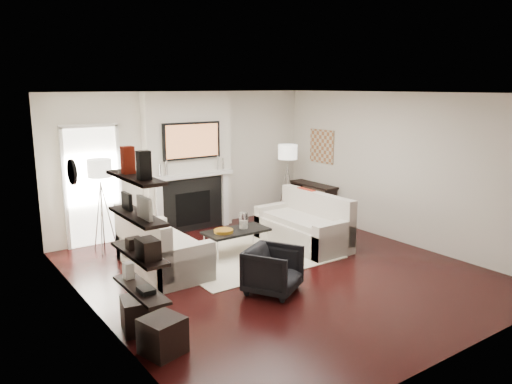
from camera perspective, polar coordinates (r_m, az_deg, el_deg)
room_envelope at (r=7.40m, az=2.68°, el=0.72°), size 6.00×6.00×6.00m
chimney_breast at (r=9.80m, az=-7.72°, el=3.42°), size 1.80×0.25×2.70m
fireplace_surround at (r=9.84m, az=-7.22°, el=-1.46°), size 1.30×0.02×1.04m
firebox at (r=9.85m, az=-7.19°, el=-1.86°), size 0.75×0.02×0.65m
mantel_pilaster_l at (r=9.50m, az=-10.97°, el=-1.89°), size 0.12×0.08×1.10m
mantel_pilaster_r at (r=10.15m, az=-3.56°, el=-0.79°), size 0.12×0.08×1.10m
mantel_shelf at (r=9.67m, az=-7.17°, el=1.94°), size 1.70×0.18×0.07m
tv_body at (r=9.60m, az=-7.34°, el=5.84°), size 1.20×0.06×0.70m
tv_screen at (r=9.57m, az=-7.25°, el=5.82°), size 1.10×0.00×0.62m
candlestick_l_tall at (r=9.41m, az=-10.18°, el=2.70°), size 0.04×0.04×0.30m
candlestick_l_short at (r=9.36m, az=-10.90°, el=2.44°), size 0.04×0.04×0.24m
candlestick_r_tall at (r=9.92m, az=-4.42°, el=3.33°), size 0.04×0.04×0.30m
candlestick_r_short at (r=9.99m, az=-3.78°, el=3.23°), size 0.04×0.04×0.24m
hallway_panel at (r=9.25m, az=-18.16°, el=0.53°), size 0.90×0.02×2.10m
door_trim_l at (r=9.11m, az=-21.00°, el=0.15°), size 0.06×0.06×2.16m
door_trim_r at (r=9.38m, az=-15.34°, el=0.85°), size 0.06×0.06×2.16m
door_trim_top at (r=9.09m, az=-18.57°, el=7.19°), size 1.02×0.06×0.06m
rug at (r=8.44m, az=-0.74°, el=-7.31°), size 2.60×2.00×0.01m
loveseat_left_base at (r=7.94m, az=-10.58°, el=-7.22°), size 0.85×1.80×0.42m
loveseat_left_back at (r=7.72m, az=-12.94°, el=-5.42°), size 0.18×1.80×0.80m
loveseat_left_arm_n at (r=7.22m, az=-7.88°, el=-8.34°), size 0.85×0.18×0.60m
loveseat_left_arm_s at (r=8.62m, az=-12.88°, el=-5.13°), size 0.85×0.18×0.60m
loveseat_left_cushion at (r=7.88m, az=-10.33°, el=-5.37°), size 0.63×1.44×0.10m
pillow_left_orange at (r=7.93m, az=-13.84°, el=-3.46°), size 0.10×0.42×0.42m
pillow_left_charcoal at (r=7.40m, az=-12.11°, el=-4.58°), size 0.10×0.40×0.40m
loveseat_right_base at (r=8.98m, az=5.31°, el=-4.77°), size 0.85×1.80×0.42m
loveseat_right_back at (r=9.11m, az=6.95°, el=-2.51°), size 0.18×1.80×0.80m
loveseat_right_arm_n at (r=8.39m, az=8.92°, el=-5.46°), size 0.85×0.18×0.60m
loveseat_right_arm_s at (r=9.56m, az=2.16°, el=-3.13°), size 0.85×0.18×0.60m
loveseat_right_cushion at (r=8.88m, az=5.09°, el=-3.22°), size 0.63×1.44×0.10m
pillow_right_orange at (r=9.28m, az=5.74°, el=-0.91°), size 0.10×0.42×0.42m
pillow_right_charcoal at (r=8.85m, az=8.28°, el=-1.68°), size 0.10×0.40×0.40m
coffee_table at (r=8.44m, az=-2.27°, el=-4.50°), size 1.10×0.55×0.04m
coffee_leg_nw at (r=8.08m, az=-4.40°, el=-6.86°), size 0.02×0.02×0.38m
coffee_leg_ne at (r=8.60m, az=1.35°, el=-5.63°), size 0.02×0.02×0.38m
coffee_leg_sw at (r=8.44m, az=-5.94°, el=-6.05°), size 0.02×0.02×0.38m
coffee_leg_se at (r=8.94m, az=-0.34°, el=-4.93°), size 0.02×0.02×0.38m
hurricane_glass at (r=8.48m, az=-1.43°, el=-3.29°), size 0.15×0.15×0.27m
hurricane_candle at (r=8.49m, az=-1.43°, el=-3.72°), size 0.09×0.09×0.14m
copper_bowl at (r=8.30m, az=-3.72°, el=-4.48°), size 0.32×0.32×0.05m
armchair at (r=6.94m, az=1.96°, el=-8.67°), size 0.91×0.89×0.70m
lamp_left_post at (r=8.94m, az=-17.12°, el=-2.76°), size 0.02×0.02×1.20m
lamp_left_shade at (r=8.77m, az=-17.46°, el=2.62°), size 0.40×0.40×0.30m
lamp_left_leg_a at (r=8.97m, az=-16.46°, el=-2.67°), size 0.25×0.02×1.23m
lamp_left_leg_b at (r=9.01m, az=-17.65°, el=-2.68°), size 0.14×0.22×1.23m
lamp_left_leg_c at (r=8.83m, az=-17.26°, el=-2.94°), size 0.14×0.22×1.23m
lamp_right_post at (r=10.61m, az=3.59°, el=0.04°), size 0.02×0.02×1.20m
lamp_right_shade at (r=10.46m, az=3.65°, el=4.60°), size 0.40×0.40×0.30m
lamp_right_leg_a at (r=10.67m, az=4.05°, el=0.11°), size 0.25×0.02×1.23m
lamp_right_leg_b at (r=10.65m, az=3.03°, el=0.09°), size 0.14×0.22×1.23m
lamp_right_leg_c at (r=10.50m, az=3.68°, el=-0.08°), size 0.14×0.22×1.23m
console_top at (r=10.73m, az=6.56°, el=0.84°), size 0.35×1.20×0.04m
console_leg_n at (r=10.42m, az=8.52°, el=-1.67°), size 0.30×0.04×0.71m
console_leg_s at (r=11.22m, az=4.65°, el=-0.59°), size 0.30×0.04×0.71m
wall_art at (r=10.67m, az=7.53°, el=5.20°), size 0.03×0.70×0.70m
shelf_bottom at (r=5.49m, az=-13.03°, el=-10.80°), size 0.25×1.00×0.03m
shelf_lower at (r=5.35m, az=-13.24°, el=-6.85°), size 0.25×1.00×0.04m
shelf_upper at (r=5.23m, az=-13.45°, el=-2.70°), size 0.25×1.00×0.04m
shelf_top at (r=5.15m, az=-13.66°, el=1.61°), size 0.25×1.00×0.04m
decor_magfile_a at (r=4.90m, az=-12.70°, el=3.01°), size 0.12×0.10×0.28m
decor_magfile_b at (r=5.28m, az=-14.44°, el=3.56°), size 0.12×0.10×0.28m
decor_frame_a at (r=5.02m, az=-12.63°, el=-1.80°), size 0.04×0.30×0.22m
decor_frame_b at (r=5.45m, az=-14.55°, el=-1.01°), size 0.04×0.22×0.18m
decor_wine_rack at (r=5.09m, az=-12.24°, el=-6.37°), size 0.18×0.25×0.20m
decor_box_small at (r=5.43m, az=-13.78°, el=-5.71°), size 0.15×0.12×0.12m
decor_books at (r=5.35m, az=-12.47°, el=-10.89°), size 0.14×0.20×0.05m
decor_box_tall at (r=5.74m, az=-14.37°, el=-8.69°), size 0.10×0.10×0.18m
clock_rim at (r=6.93m, az=-20.29°, el=2.15°), size 0.04×0.34×0.34m
clock_face at (r=6.94m, az=-20.09°, el=2.17°), size 0.01×0.29×0.29m
ottoman_near at (r=6.12m, az=-13.12°, el=-13.45°), size 0.48×0.48×0.40m
ottoman_far at (r=5.61m, az=-10.62°, el=-15.81°), size 0.49×0.49×0.40m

